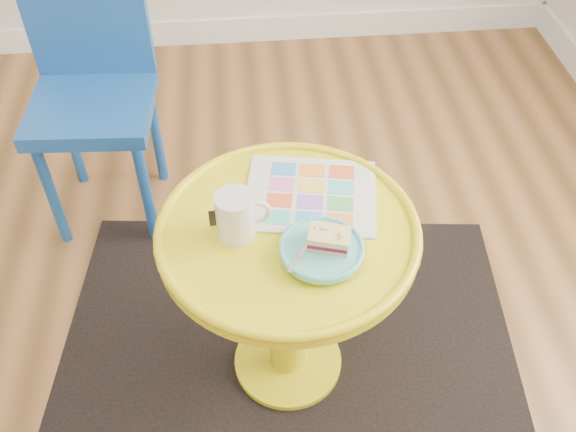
{
  "coord_description": "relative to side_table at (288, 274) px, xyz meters",
  "views": [
    {
      "loc": [
        0.49,
        -0.75,
        1.6
      ],
      "look_at": [
        0.58,
        0.22,
        0.6
      ],
      "focal_mm": 40.0,
      "sensor_mm": 36.0,
      "label": 1
    }
  ],
  "objects": [
    {
      "name": "chair",
      "position": [
        -0.53,
        0.76,
        0.08
      ],
      "size": [
        0.39,
        0.39,
        0.84
      ],
      "rotation": [
        0.0,
        0.0,
        -0.06
      ],
      "color": "#164893",
      "rests_on": "ground"
    },
    {
      "name": "fork",
      "position": [
        0.03,
        -0.08,
        0.19
      ],
      "size": [
        0.09,
        0.13,
        0.0
      ],
      "rotation": [
        0.0,
        0.0,
        -0.57
      ],
      "color": "silver",
      "rests_on": "plate"
    },
    {
      "name": "newspaper",
      "position": [
        0.06,
        0.1,
        0.16
      ],
      "size": [
        0.34,
        0.31,
        0.01
      ],
      "primitive_type": "cube",
      "rotation": [
        0.0,
        0.0,
        -0.18
      ],
      "color": "silver",
      "rests_on": "side_table"
    },
    {
      "name": "side_table",
      "position": [
        0.0,
        0.0,
        0.0
      ],
      "size": [
        0.59,
        0.59,
        0.56
      ],
      "color": "yellow",
      "rests_on": "ground"
    },
    {
      "name": "mug",
      "position": [
        -0.11,
        -0.0,
        0.22
      ],
      "size": [
        0.12,
        0.09,
        0.11
      ],
      "rotation": [
        0.0,
        0.0,
        0.05
      ],
      "color": "silver",
      "rests_on": "side_table"
    },
    {
      "name": "rug",
      "position": [
        0.0,
        0.0,
        -0.4
      ],
      "size": [
        1.41,
        1.24,
        0.01
      ],
      "primitive_type": "cube",
      "rotation": [
        0.0,
        0.0,
        -0.11
      ],
      "color": "black",
      "rests_on": "ground"
    },
    {
      "name": "plate",
      "position": [
        0.06,
        -0.08,
        0.18
      ],
      "size": [
        0.18,
        0.18,
        0.02
      ],
      "color": "#57B9B0",
      "rests_on": "newspaper"
    },
    {
      "name": "cake_slice",
      "position": [
        0.08,
        -0.08,
        0.2
      ],
      "size": [
        0.1,
        0.08,
        0.04
      ],
      "rotation": [
        0.0,
        0.0,
        -0.29
      ],
      "color": "#D3BC8C",
      "rests_on": "plate"
    }
  ]
}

